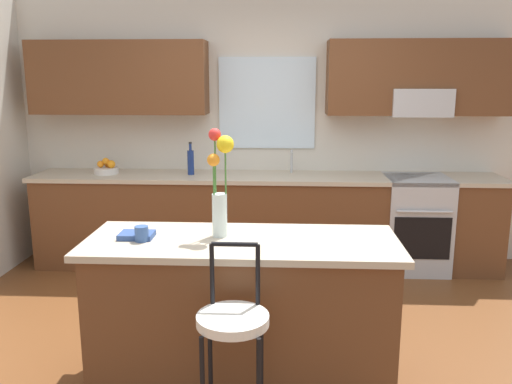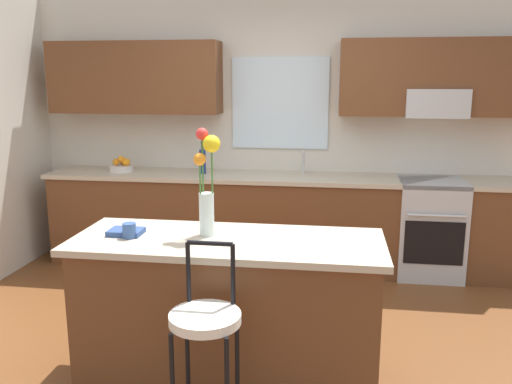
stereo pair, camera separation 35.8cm
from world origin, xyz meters
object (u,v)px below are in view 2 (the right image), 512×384
Objects in this scene: kitchen_island at (228,311)px; oven_range at (429,228)px; flower_vase at (207,182)px; bar_stool_near at (206,327)px; mug_ceramic at (129,231)px; bottle_olive_oil at (203,161)px; cookbook at (126,232)px; fruit_bowl_oranges at (122,166)px.

oven_range is at bearing 53.64° from kitchen_island.
flower_vase reaches higher than oven_range.
bar_stool_near is (0.00, -0.57, 0.17)m from kitchen_island.
flower_vase is 7.15× the size of mug_ceramic.
bar_stool_near is 2.78m from bottle_olive_oil.
oven_range is at bearing 45.51° from mug_ceramic.
flower_vase is (-0.13, 0.62, 0.61)m from bar_stool_near.
cookbook is 0.83× the size of fruit_bowl_oranges.
cookbook is (-0.62, -0.00, 0.47)m from kitchen_island.
fruit_bowl_oranges is (-0.93, 2.17, 0.01)m from mug_ceramic.
mug_ceramic is at bearing -52.86° from cookbook.
oven_range is 10.22× the size of mug_ceramic.
mug_ceramic is 0.37× the size of fruit_bowl_oranges.
bottle_olive_oil is (-0.67, 2.10, 0.58)m from kitchen_island.
mug_ceramic is 2.36m from fruit_bowl_oranges.
bottle_olive_oil is (0.84, -0.00, 0.08)m from fruit_bowl_oranges.
oven_range is 4.60× the size of cookbook.
kitchen_island is at bearing -72.36° from bottle_olive_oil.
bar_stool_near is 0.83m from mug_ceramic.
fruit_bowl_oranges is at bearing 125.70° from kitchen_island.
bar_stool_near reaches higher than mug_ceramic.
cookbook is at bearing -136.01° from oven_range.
bar_stool_near is at bearing -60.48° from fruit_bowl_oranges.
cookbook is (-0.62, 0.56, 0.30)m from bar_stool_near.
oven_range is 3.05m from bar_stool_near.
bottle_olive_oil is (-0.09, 2.16, 0.08)m from mug_ceramic.
fruit_bowl_oranges is at bearing 123.98° from flower_vase.
oven_range is 2.27m from bottle_olive_oil.
mug_ceramic is at bearing -173.40° from kitchen_island.
flower_vase reaches higher than mug_ceramic.
fruit_bowl_oranges is (-0.89, 2.11, 0.04)m from cookbook.
bottle_olive_oil reaches higher than cookbook.
bottle_olive_oil reaches higher than bar_stool_near.
bar_stool_near is 4.34× the size of fruit_bowl_oranges.
flower_vase is 0.59m from cookbook.
kitchen_island is at bearing -54.30° from fruit_bowl_oranges.
mug_ceramic is (-0.45, -0.12, -0.28)m from flower_vase.
fruit_bowl_oranges reaches higher than oven_range.
oven_range is 1.43× the size of flower_vase.
flower_vase is (-0.13, 0.05, 0.78)m from kitchen_island.
mug_ceramic reaches higher than cookbook.
kitchen_island is 2.28m from bottle_olive_oil.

